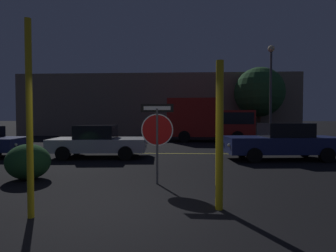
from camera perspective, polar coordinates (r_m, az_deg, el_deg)
The scene contains 12 objects.
ground_plane at distance 5.23m, azimuth -9.17°, elevation -18.05°, with size 260.00×260.00×0.00m, color black.
road_center_stripe at distance 13.06m, azimuth -1.73°, elevation -5.97°, with size 40.52×0.12×0.01m, color gold.
stop_sign at distance 6.97m, azimuth -2.38°, elevation -0.65°, with size 0.87×0.06×2.14m.
yellow_pole_left at distance 5.20m, azimuth -27.94°, elevation 1.33°, with size 0.11×0.11×3.50m, color yellow.
yellow_pole_right at distance 5.13m, azimuth 11.15°, elevation -2.04°, with size 0.15×0.15×2.87m, color yellow.
hedge_bush_1 at distance 8.59m, azimuth -28.14°, elevation -6.87°, with size 1.23×1.13×1.02m, color #1E4C23.
passing_car_2 at distance 12.14m, azimuth -14.84°, elevation -3.28°, with size 4.34×2.27×1.43m.
passing_car_3 at distance 12.09m, azimuth 23.58°, elevation -3.15°, with size 4.88×2.08×1.55m.
delivery_truck at distance 19.82m, azimuth 8.89°, elevation 1.45°, with size 6.33×2.64×3.19m.
street_lamp at distance 20.56m, azimuth 21.49°, elevation 9.75°, with size 0.48×0.48×6.98m.
tree_0 at distance 25.23m, azimuth 19.24°, elevation 6.97°, with size 4.46×4.46×6.32m.
building_backdrop at distance 27.25m, azimuth -2.32°, elevation 4.47°, with size 27.58×4.28×6.06m, color #7A6B5B.
Camera 1 is at (1.03, -4.81, 1.78)m, focal length 28.00 mm.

